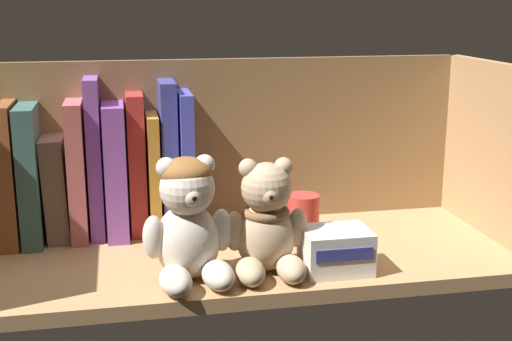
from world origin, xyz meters
The scene contains 17 objects.
shelf_board centered at (0.00, 0.00, 1.00)cm, with size 78.20×29.91×2.00cm, color tan.
shelf_back_panel centered at (0.00, 15.56, 14.18)cm, with size 80.60×1.20×28.37cm, color olive.
shelf_side_panel_right centered at (39.90, 0.00, 14.18)cm, with size 1.60×32.31×28.37cm, color tan.
book_1 centered at (-32.07, 12.86, 12.54)cm, with size 3.18×14.63×21.07cm, color brown.
book_2 centered at (-28.71, 12.86, 12.31)cm, with size 2.83×14.83×20.62cm, color #3A625E.
book_3 centered at (-25.30, 12.86, 9.84)cm, with size 3.28×10.89×15.68cm, color brown.
book_4 centered at (-22.07, 12.86, 12.48)cm, with size 2.48×12.51×20.97cm, color #B65B5B.
book_5 centered at (-19.43, 12.86, 14.13)cm, with size 2.09×9.97×24.27cm, color #8850A3.
book_6 centered at (-16.44, 12.86, 12.22)cm, with size 3.19×13.21×20.45cm, color purple.
book_7 centered at (-13.22, 12.86, 12.87)cm, with size 2.54×9.04×21.73cm, color #B52E2E.
book_8 centered at (-10.76, 12.86, 11.34)cm, with size 1.67×12.26×18.67cm, color #C0852C.
book_9 centered at (-8.39, 12.86, 13.81)cm, with size 2.37×11.85×23.62cm, color #3C4091.
book_10 centered at (-5.88, 12.86, 13.00)cm, with size 1.92×14.25×22.00cm, color #474CCC.
teddy_bear_larger centered at (-7.47, -8.33, 9.75)cm, with size 12.08×12.46×16.34cm.
teddy_bear_smaller centered at (2.87, -7.77, 8.60)cm, with size 11.26×11.42×15.47cm.
pillar_candle centered at (11.10, 3.98, 5.45)cm, with size 4.81×4.81×6.90cm, color #C63833.
small_product_box centered at (12.00, -9.29, 4.91)cm, with size 8.93×7.21×5.80cm.
Camera 1 is at (-15.46, -92.32, 37.76)cm, focal length 48.55 mm.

